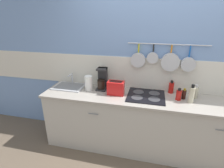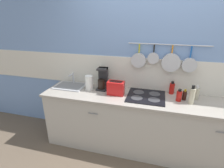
{
  "view_description": "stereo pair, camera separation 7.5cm",
  "coord_description": "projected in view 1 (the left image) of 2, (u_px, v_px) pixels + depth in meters",
  "views": [
    {
      "loc": [
        -0.07,
        -2.26,
        1.96
      ],
      "look_at": [
        -0.6,
        0.0,
        1.04
      ],
      "focal_mm": 28.0,
      "sensor_mm": 36.0,
      "label": 1
    },
    {
      "loc": [
        0.01,
        -2.24,
        1.96
      ],
      "look_at": [
        -0.6,
        0.0,
        1.04
      ],
      "focal_mm": 28.0,
      "sensor_mm": 36.0,
      "label": 2
    }
  ],
  "objects": [
    {
      "name": "coffee_maker",
      "position": [
        102.0,
        80.0,
        2.69
      ],
      "size": [
        0.15,
        0.19,
        0.33
      ],
      "color": "#262628",
      "rests_on": "countertop"
    },
    {
      "name": "cabinet_base",
      "position": [
        151.0,
        126.0,
        2.59
      ],
      "size": [
        3.19,
        0.59,
        0.85
      ],
      "color": "#B7B2A8",
      "rests_on": "ground_plane"
    },
    {
      "name": "paper_towel_roll",
      "position": [
        89.0,
        83.0,
        2.66
      ],
      "size": [
        0.12,
        0.12,
        0.22
      ],
      "color": "white",
      "rests_on": "countertop"
    },
    {
      "name": "bottle_olive_oil",
      "position": [
        179.0,
        95.0,
        2.36
      ],
      "size": [
        0.07,
        0.07,
        0.17
      ],
      "color": "red",
      "rests_on": "countertop"
    },
    {
      "name": "wall_back",
      "position": [
        157.0,
        65.0,
        2.59
      ],
      "size": [
        7.2,
        0.15,
        2.6
      ],
      "color": "#7293C6",
      "rests_on": "ground_plane"
    },
    {
      "name": "ground_plane",
      "position": [
        149.0,
        149.0,
        2.75
      ],
      "size": [
        12.0,
        12.0,
        0.0
      ],
      "primitive_type": "plane",
      "color": "brown"
    },
    {
      "name": "sink_basin",
      "position": [
        69.0,
        86.0,
        2.81
      ],
      "size": [
        0.48,
        0.36,
        0.19
      ],
      "color": "#B7BABF",
      "rests_on": "countertop"
    },
    {
      "name": "bottle_hot_sauce",
      "position": [
        184.0,
        94.0,
        2.39
      ],
      "size": [
        0.05,
        0.05,
        0.15
      ],
      "color": "#33140F",
      "rests_on": "countertop"
    },
    {
      "name": "countertop",
      "position": [
        154.0,
        99.0,
        2.43
      ],
      "size": [
        3.23,
        0.61,
        0.03
      ],
      "color": "#A59E93",
      "rests_on": "cabinet_base"
    },
    {
      "name": "bottle_sesame_oil",
      "position": [
        192.0,
        95.0,
        2.27
      ],
      "size": [
        0.07,
        0.07,
        0.25
      ],
      "color": "#BFB799",
      "rests_on": "countertop"
    },
    {
      "name": "bottle_cooking_wine",
      "position": [
        195.0,
        92.0,
        2.4
      ],
      "size": [
        0.07,
        0.07,
        0.2
      ],
      "color": "#BFB799",
      "rests_on": "countertop"
    },
    {
      "name": "cooktop",
      "position": [
        146.0,
        96.0,
        2.48
      ],
      "size": [
        0.52,
        0.5,
        0.01
      ],
      "color": "black",
      "rests_on": "countertop"
    },
    {
      "name": "bottle_vinegar",
      "position": [
        171.0,
        88.0,
        2.57
      ],
      "size": [
        0.07,
        0.07,
        0.19
      ],
      "color": "red",
      "rests_on": "countertop"
    },
    {
      "name": "toaster",
      "position": [
        116.0,
        88.0,
        2.51
      ],
      "size": [
        0.25,
        0.14,
        0.2
      ],
      "color": "red",
      "rests_on": "countertop"
    }
  ]
}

